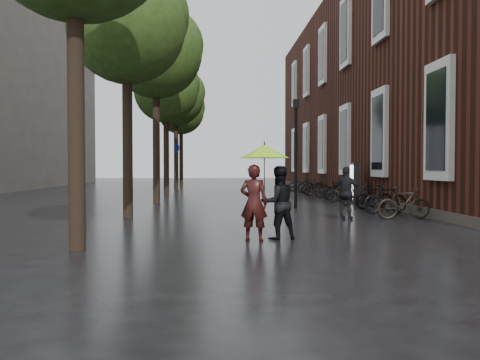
{
  "coord_description": "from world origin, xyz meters",
  "views": [
    {
      "loc": [
        -1.37,
        -8.21,
        1.61
      ],
      "look_at": [
        -0.57,
        5.53,
        1.22
      ],
      "focal_mm": 35.0,
      "sensor_mm": 36.0,
      "label": 1
    }
  ],
  "objects": [
    {
      "name": "person_black",
      "position": [
        0.08,
        2.02,
        0.81
      ],
      "size": [
        0.92,
        0.79,
        1.63
      ],
      "primitive_type": "imported",
      "rotation": [
        0.0,
        0.0,
        3.39
      ],
      "color": "black",
      "rests_on": "ground"
    },
    {
      "name": "cycle_sign",
      "position": [
        -3.47,
        18.61,
        1.97
      ],
      "size": [
        0.16,
        0.54,
        2.98
      ],
      "rotation": [
        0.0,
        0.0,
        -0.35
      ],
      "color": "#262628",
      "rests_on": "ground"
    },
    {
      "name": "lamp_post",
      "position": [
        1.84,
        9.71,
        2.55
      ],
      "size": [
        0.22,
        0.22,
        4.21
      ],
      "rotation": [
        0.0,
        0.0,
        0.01
      ],
      "color": "black",
      "rests_on": "ground"
    },
    {
      "name": "brick_building",
      "position": [
        10.47,
        19.46,
        5.99
      ],
      "size": [
        10.2,
        33.2,
        12.0
      ],
      "color": "#38160F",
      "rests_on": "ground"
    },
    {
      "name": "ad_lightbox",
      "position": [
        4.88,
        12.07,
        0.91
      ],
      "size": [
        0.28,
        1.2,
        1.81
      ],
      "rotation": [
        0.0,
        0.0,
        -0.18
      ],
      "color": "black",
      "rests_on": "ground"
    },
    {
      "name": "pedestrian_walking",
      "position": [
        2.69,
        5.74,
        0.81
      ],
      "size": [
        1.02,
        0.84,
        1.62
      ],
      "primitive_type": "imported",
      "rotation": [
        0.0,
        0.0,
        2.59
      ],
      "color": "black",
      "rests_on": "ground"
    },
    {
      "name": "parked_bicycles",
      "position": [
        4.6,
        14.31,
        0.46
      ],
      "size": [
        2.01,
        17.47,
        1.02
      ],
      "color": "black",
      "rests_on": "ground"
    },
    {
      "name": "person_burgundy",
      "position": [
        -0.48,
        1.86,
        0.83
      ],
      "size": [
        0.7,
        0.56,
        1.67
      ],
      "primitive_type": "imported",
      "rotation": [
        0.0,
        0.0,
        2.84
      ],
      "color": "black",
      "rests_on": "ground"
    },
    {
      "name": "ground",
      "position": [
        0.0,
        0.0,
        0.0
      ],
      "size": [
        120.0,
        120.0,
        0.0
      ],
      "primitive_type": "plane",
      "color": "black"
    },
    {
      "name": "lime_umbrella",
      "position": [
        -0.24,
        1.98,
        1.94
      ],
      "size": [
        1.1,
        1.1,
        1.62
      ],
      "rotation": [
        0.0,
        0.0,
        0.21
      ],
      "color": "black",
      "rests_on": "ground"
    },
    {
      "name": "street_trees",
      "position": [
        -3.99,
        15.91,
        6.34
      ],
      "size": [
        4.33,
        34.03,
        8.91
      ],
      "color": "black",
      "rests_on": "ground"
    }
  ]
}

